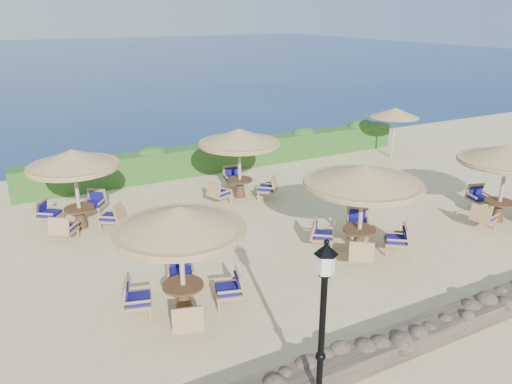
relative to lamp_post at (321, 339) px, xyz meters
name	(u,v)px	position (x,y,z in m)	size (l,w,h in m)	color
ground	(320,225)	(4.80, 6.80, -1.55)	(120.00, 120.00, 0.00)	beige
sea	(52,59)	(4.80, 76.80, -1.55)	(160.00, 160.00, 0.00)	#0C1F51
hedge	(229,156)	(4.80, 14.00, -0.95)	(18.00, 0.90, 1.20)	#214C18
stone_wall	(477,313)	(4.80, 0.60, -1.33)	(15.00, 0.65, 0.44)	brown
lamp_post	(321,339)	(0.00, 0.00, 0.00)	(0.44, 0.44, 3.31)	black
extra_parasol	(395,113)	(12.60, 12.00, 0.62)	(2.30, 2.30, 2.41)	tan
cafe_set_0	(180,238)	(-0.96, 4.15, 0.33)	(3.04, 3.04, 2.65)	tan
cafe_set_1	(363,188)	(4.70, 4.71, 0.41)	(3.44, 3.44, 2.65)	tan
cafe_set_2	(506,165)	(10.28, 4.29, 0.43)	(3.14, 3.14, 2.65)	tan
cafe_set_3	(75,174)	(-2.27, 10.30, 0.29)	(2.88, 2.88, 2.65)	tan
cafe_set_4	(239,147)	(3.61, 10.46, 0.41)	(3.04, 3.04, 2.65)	tan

